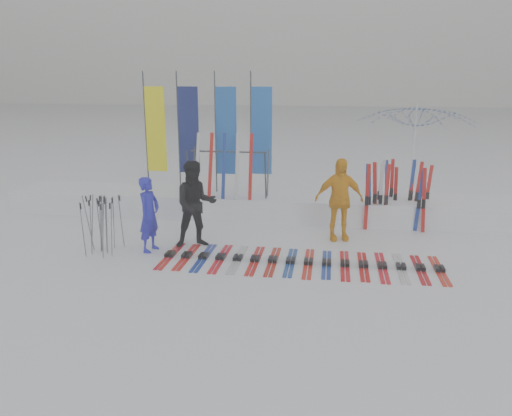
% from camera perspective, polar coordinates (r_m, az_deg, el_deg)
% --- Properties ---
extents(ground, '(120.00, 120.00, 0.00)m').
position_cam_1_polar(ground, '(9.22, -2.77, -8.48)').
color(ground, white).
rests_on(ground, ground).
extents(snow_bank, '(14.00, 1.60, 0.60)m').
position_cam_1_polar(snow_bank, '(13.43, 1.10, 0.34)').
color(snow_bank, white).
rests_on(snow_bank, ground).
extents(person_blue, '(0.51, 0.66, 1.62)m').
position_cam_1_polar(person_blue, '(10.83, -12.10, -0.73)').
color(person_blue, '#1F20B9').
rests_on(person_blue, ground).
extents(person_black, '(1.13, 1.02, 1.91)m').
position_cam_1_polar(person_black, '(10.93, -6.93, 0.42)').
color(person_black, black).
rests_on(person_black, ground).
extents(person_yellow, '(1.19, 0.70, 1.89)m').
position_cam_1_polar(person_yellow, '(11.47, 9.47, 0.98)').
color(person_yellow, '#FAAB10').
rests_on(person_yellow, ground).
extents(tent_canopy, '(3.97, 4.01, 2.99)m').
position_cam_1_polar(tent_canopy, '(14.66, 17.48, 5.65)').
color(tent_canopy, white).
rests_on(tent_canopy, ground).
extents(ski_row, '(5.58, 1.70, 0.07)m').
position_cam_1_polar(ski_row, '(10.14, 4.89, -6.11)').
color(ski_row, red).
rests_on(ski_row, ground).
extents(pole_cluster, '(0.77, 0.77, 1.25)m').
position_cam_1_polar(pole_cluster, '(11.07, -17.24, -1.86)').
color(pole_cluster, '#595B60').
rests_on(pole_cluster, ground).
extents(feather_flags, '(3.51, 0.19, 3.20)m').
position_cam_1_polar(feather_flags, '(13.62, -5.69, 8.78)').
color(feather_flags, '#383A3F').
rests_on(feather_flags, ground).
extents(ski_rack, '(2.04, 0.80, 1.23)m').
position_cam_1_polar(ski_rack, '(12.97, -3.15, 4.70)').
color(ski_rack, '#383A3F').
rests_on(ski_rack, ground).
extents(upright_skis, '(1.67, 1.17, 1.66)m').
position_cam_1_polar(upright_skis, '(12.88, 15.36, 1.45)').
color(upright_skis, navy).
rests_on(upright_skis, ground).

